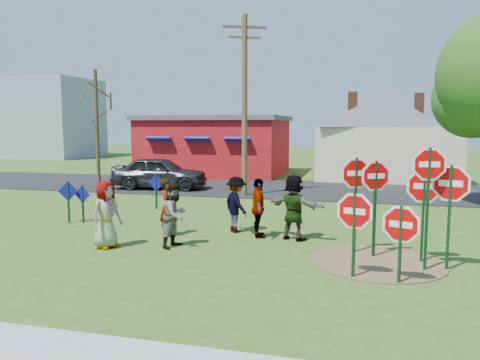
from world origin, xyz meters
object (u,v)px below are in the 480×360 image
(stop_sign_a, at_px, (354,217))
(stop_sign_d, at_px, (424,193))
(person_a, at_px, (106,214))
(stop_sign_c, at_px, (429,180))
(suv, at_px, (160,173))
(stop_sign_b, at_px, (375,184))
(utility_pole, at_px, (245,102))
(person_b, at_px, (167,207))

(stop_sign_a, bearing_deg, stop_sign_d, 62.12)
(person_a, bearing_deg, stop_sign_c, -69.03)
(stop_sign_a, bearing_deg, suv, 145.82)
(stop_sign_b, relative_size, utility_pole, 0.31)
(person_b, bearing_deg, utility_pole, -16.47)
(person_b, bearing_deg, person_a, 134.84)
(stop_sign_d, xyz_separation_m, person_b, (-7.00, 1.02, -0.83))
(stop_sign_d, height_order, utility_pole, utility_pole)
(stop_sign_d, height_order, suv, stop_sign_d)
(person_b, bearing_deg, stop_sign_b, -112.38)
(stop_sign_d, xyz_separation_m, person_a, (-8.03, -0.69, -0.78))
(stop_sign_b, bearing_deg, stop_sign_c, -65.16)
(stop_sign_c, relative_size, person_a, 1.61)
(stop_sign_a, height_order, stop_sign_b, stop_sign_b)
(stop_sign_a, distance_m, person_b, 6.05)
(stop_sign_c, height_order, suv, stop_sign_c)
(stop_sign_d, distance_m, suv, 15.48)
(person_a, xyz_separation_m, person_b, (1.02, 1.71, -0.05))
(person_a, relative_size, person_b, 1.06)
(stop_sign_b, xyz_separation_m, person_a, (-6.92, -0.86, -0.93))
(person_a, bearing_deg, stop_sign_b, -61.98)
(stop_sign_b, xyz_separation_m, person_b, (-5.90, 0.85, -0.98))
(stop_sign_b, relative_size, stop_sign_d, 1.06)
(stop_sign_b, distance_m, suv, 14.57)
(person_b, relative_size, utility_pole, 0.21)
(stop_sign_b, height_order, stop_sign_d, stop_sign_b)
(stop_sign_b, relative_size, person_a, 1.40)
(suv, bearing_deg, person_b, -160.65)
(stop_sign_b, bearing_deg, suv, 107.98)
(stop_sign_a, xyz_separation_m, suv, (-9.87, 12.00, -0.47))
(stop_sign_a, distance_m, stop_sign_d, 2.28)
(suv, bearing_deg, person_a, -168.86)
(suv, distance_m, utility_pole, 6.00)
(person_a, height_order, suv, person_a)
(stop_sign_b, bearing_deg, person_b, 144.49)
(stop_sign_a, bearing_deg, utility_pole, 131.55)
(person_b, bearing_deg, suv, 11.13)
(utility_pole, bearing_deg, stop_sign_b, -58.50)
(stop_sign_a, bearing_deg, stop_sign_c, 46.96)
(suv, bearing_deg, utility_pole, -109.38)
(stop_sign_a, distance_m, stop_sign_b, 1.91)
(person_a, distance_m, person_b, 1.99)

